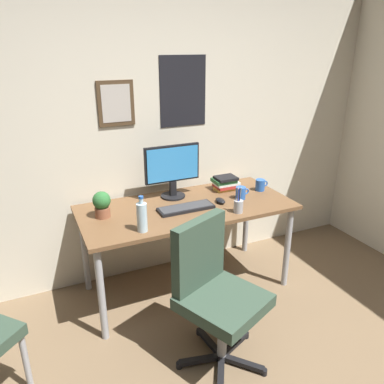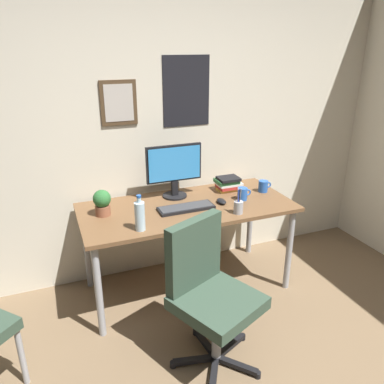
{
  "view_description": "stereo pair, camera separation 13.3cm",
  "coord_description": "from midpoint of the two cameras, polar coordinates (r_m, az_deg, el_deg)",
  "views": [
    {
      "loc": [
        -0.95,
        -0.8,
        1.93
      ],
      "look_at": [
        0.15,
        1.59,
        0.89
      ],
      "focal_mm": 35.68,
      "sensor_mm": 36.0,
      "label": 1
    },
    {
      "loc": [
        -0.83,
        -0.86,
        1.93
      ],
      "look_at": [
        0.15,
        1.59,
        0.89
      ],
      "focal_mm": 35.68,
      "sensor_mm": 36.0,
      "label": 2
    }
  ],
  "objects": [
    {
      "name": "desk",
      "position": [
        3.0,
        -2.06,
        -3.38
      ],
      "size": [
        1.65,
        0.75,
        0.74
      ],
      "color": "brown",
      "rests_on": "ground_plane"
    },
    {
      "name": "coffee_mug_far",
      "position": [
        3.3,
        9.05,
        1.04
      ],
      "size": [
        0.12,
        0.08,
        0.1
      ],
      "color": "#2659B2",
      "rests_on": "desk"
    },
    {
      "name": "keyboard",
      "position": [
        2.9,
        -2.22,
        -2.4
      ],
      "size": [
        0.43,
        0.15,
        0.03
      ],
      "color": "black",
      "rests_on": "desk"
    },
    {
      "name": "pen_cup",
      "position": [
        2.85,
        5.63,
        -2.05
      ],
      "size": [
        0.07,
        0.07,
        0.2
      ],
      "color": "#9EA0A5",
      "rests_on": "desk"
    },
    {
      "name": "wall_back",
      "position": [
        3.17,
        -7.94,
        9.79
      ],
      "size": [
        4.4,
        0.1,
        2.6
      ],
      "color": "beige",
      "rests_on": "ground_plane"
    },
    {
      "name": "computer_mouse",
      "position": [
        3.02,
        3.0,
        -1.32
      ],
      "size": [
        0.06,
        0.11,
        0.04
      ],
      "color": "black",
      "rests_on": "desk"
    },
    {
      "name": "office_chair",
      "position": [
        2.41,
        1.64,
        -14.12
      ],
      "size": [
        0.61,
        0.61,
        0.95
      ],
      "color": "#334738",
      "rests_on": "ground_plane"
    },
    {
      "name": "book_stack_left",
      "position": [
        3.28,
        3.83,
        1.37
      ],
      "size": [
        0.22,
        0.17,
        0.12
      ],
      "color": "gold",
      "rests_on": "desk"
    },
    {
      "name": "coffee_mug_near",
      "position": [
        3.1,
        6.11,
        -0.14
      ],
      "size": [
        0.12,
        0.08,
        0.1
      ],
      "color": "#2659B2",
      "rests_on": "desk"
    },
    {
      "name": "potted_plant",
      "position": [
        2.83,
        -14.65,
        -1.69
      ],
      "size": [
        0.13,
        0.13,
        0.2
      ],
      "color": "brown",
      "rests_on": "desk"
    },
    {
      "name": "monitor",
      "position": [
        3.07,
        -4.19,
        3.44
      ],
      "size": [
        0.46,
        0.2,
        0.43
      ],
      "color": "black",
      "rests_on": "desk"
    },
    {
      "name": "water_bottle",
      "position": [
        2.57,
        -8.97,
        -3.68
      ],
      "size": [
        0.07,
        0.07,
        0.25
      ],
      "color": "silver",
      "rests_on": "desk"
    }
  ]
}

